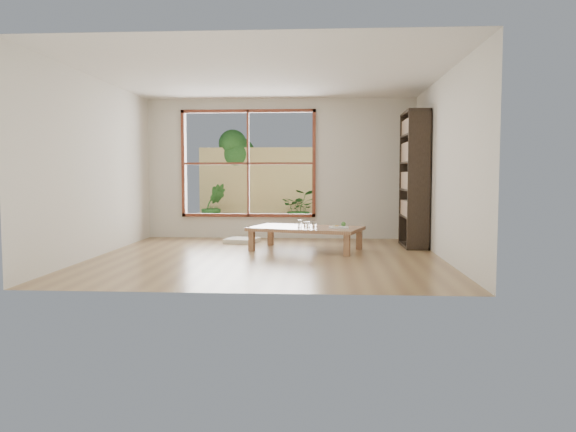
% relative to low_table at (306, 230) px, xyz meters
% --- Properties ---
extents(ground, '(5.00, 5.00, 0.00)m').
position_rel_low_table_xyz_m(ground, '(-0.54, -0.76, -0.33)').
color(ground, '#997A4C').
rests_on(ground, ground).
extents(low_table, '(1.90, 1.40, 0.37)m').
position_rel_low_table_xyz_m(low_table, '(0.00, 0.00, 0.00)').
color(low_table, '#A97952').
rests_on(low_table, ground).
extents(floor_cushion, '(0.62, 0.62, 0.08)m').
position_rel_low_table_xyz_m(floor_cushion, '(-1.15, 0.94, -0.29)').
color(floor_cushion, beige).
rests_on(floor_cushion, ground).
extents(bookshelf, '(0.36, 1.00, 2.22)m').
position_rel_low_table_xyz_m(bookshelf, '(1.76, 0.58, 0.79)').
color(bookshelf, '#32261B').
rests_on(bookshelf, ground).
extents(glass_tall, '(0.07, 0.07, 0.12)m').
position_rel_low_table_xyz_m(glass_tall, '(-0.09, -0.13, 0.11)').
color(glass_tall, silver).
rests_on(glass_tall, low_table).
extents(glass_mid, '(0.06, 0.06, 0.09)m').
position_rel_low_table_xyz_m(glass_mid, '(0.04, -0.03, 0.09)').
color(glass_mid, silver).
rests_on(glass_mid, low_table).
extents(glass_short, '(0.08, 0.08, 0.10)m').
position_rel_low_table_xyz_m(glass_short, '(0.13, 0.11, 0.09)').
color(glass_short, silver).
rests_on(glass_short, low_table).
extents(glass_small, '(0.06, 0.06, 0.07)m').
position_rel_low_table_xyz_m(glass_small, '(-0.01, 0.09, 0.08)').
color(glass_small, silver).
rests_on(glass_small, low_table).
extents(food_tray, '(0.31, 0.23, 0.09)m').
position_rel_low_table_xyz_m(food_tray, '(0.52, -0.15, 0.07)').
color(food_tray, white).
rests_on(food_tray, low_table).
extents(deck, '(2.80, 2.00, 0.05)m').
position_rel_low_table_xyz_m(deck, '(-1.14, 2.80, -0.33)').
color(deck, '#362F27').
rests_on(deck, ground).
extents(garden_bench, '(1.15, 0.46, 0.36)m').
position_rel_low_table_xyz_m(garden_bench, '(-1.40, 2.47, -0.01)').
color(garden_bench, '#32261B').
rests_on(garden_bench, deck).
extents(bamboo_fence, '(2.80, 0.06, 1.80)m').
position_rel_low_table_xyz_m(bamboo_fence, '(-1.14, 3.80, 0.57)').
color(bamboo_fence, tan).
rests_on(bamboo_fence, ground).
extents(shrub_right, '(0.77, 0.67, 0.84)m').
position_rel_low_table_xyz_m(shrub_right, '(-0.24, 3.41, 0.12)').
color(shrub_right, '#26551F').
rests_on(shrub_right, deck).
extents(shrub_left, '(0.66, 0.61, 0.97)m').
position_rel_low_table_xyz_m(shrub_left, '(-2.12, 3.26, 0.18)').
color(shrub_left, '#26551F').
rests_on(shrub_left, deck).
extents(garden_tree, '(1.04, 0.85, 2.22)m').
position_rel_low_table_xyz_m(garden_tree, '(-1.82, 4.10, 1.30)').
color(garden_tree, '#4C3D2D').
rests_on(garden_tree, ground).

